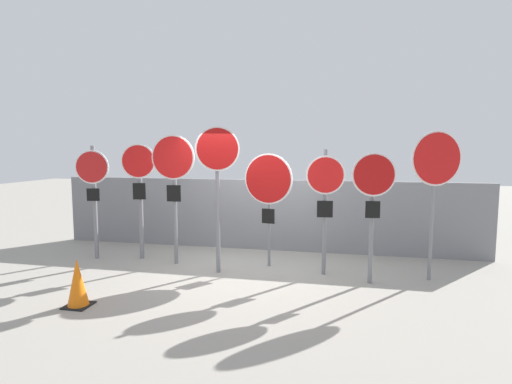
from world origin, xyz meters
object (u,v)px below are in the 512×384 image
Objects in this scene: stop_sign_5 at (325,190)px; stop_sign_7 at (436,168)px; stop_sign_0 at (93,183)px; stop_sign_4 at (268,184)px; stop_sign_6 at (373,192)px; stop_sign_2 at (174,171)px; traffic_cone_0 at (78,283)px; stop_sign_1 at (139,181)px; stop_sign_3 at (218,168)px.

stop_sign_7 is (1.79, 0.04, 0.39)m from stop_sign_5.
stop_sign_0 is at bearing 155.97° from stop_sign_7.
stop_sign_4 is 1.94m from stop_sign_6.
stop_sign_0 is 1.76m from stop_sign_2.
stop_sign_5 is at bearing 32.73° from traffic_cone_0.
stop_sign_3 is at bearing -29.34° from stop_sign_1.
stop_sign_0 is 1.06× the size of stop_sign_6.
stop_sign_0 is at bearing 176.42° from stop_sign_2.
stop_sign_1 is at bearing 162.54° from stop_sign_2.
stop_sign_2 is 3.61× the size of traffic_cone_0.
stop_sign_0 is 0.98× the size of stop_sign_1.
stop_sign_5 reaches higher than traffic_cone_0.
stop_sign_0 is 5.39m from stop_sign_6.
stop_sign_4 is 2.88m from stop_sign_7.
stop_sign_7 reaches higher than stop_sign_4.
stop_sign_6 is at bearing -6.60° from stop_sign_4.
stop_sign_4 is 0.99× the size of stop_sign_6.
stop_sign_3 is at bearing 161.39° from stop_sign_7.
stop_sign_0 is 2.77m from stop_sign_3.
stop_sign_4 is at bearing 153.15° from stop_sign_6.
stop_sign_7 is at bearing -5.08° from stop_sign_5.
stop_sign_3 is at bearing -21.79° from stop_sign_2.
stop_sign_2 is at bearing -26.97° from stop_sign_1.
stop_sign_1 is at bearing 141.56° from stop_sign_3.
stop_sign_6 reaches higher than stop_sign_4.
stop_sign_2 is (0.83, -0.22, 0.23)m from stop_sign_1.
stop_sign_3 reaches higher than stop_sign_6.
stop_sign_2 is at bearing -161.57° from stop_sign_4.
stop_sign_0 reaches higher than stop_sign_6.
stop_sign_7 is at bearing 11.31° from stop_sign_6.
stop_sign_2 is 0.99× the size of stop_sign_7.
stop_sign_7 is 5.83m from traffic_cone_0.
stop_sign_1 reaches higher than stop_sign_6.
stop_sign_5 is at bearing -16.69° from stop_sign_1.
stop_sign_2 is at bearing 156.15° from stop_sign_7.
stop_sign_2 reaches higher than stop_sign_5.
stop_sign_3 is 1.03m from stop_sign_4.
stop_sign_1 is 1.05× the size of stop_sign_5.
stop_sign_1 is at bearing 97.39° from traffic_cone_0.
stop_sign_1 is 0.92× the size of stop_sign_7.
stop_sign_0 is 0.88× the size of stop_sign_3.
stop_sign_6 is 0.86× the size of stop_sign_7.
stop_sign_3 reaches higher than traffic_cone_0.
stop_sign_5 is 1.84m from stop_sign_7.
traffic_cone_0 is (-5.16, -2.20, -1.57)m from stop_sign_7.
stop_sign_3 is (0.98, -0.35, 0.08)m from stop_sign_2.
stop_sign_0 is 4.60m from stop_sign_5.
stop_sign_3 is at bearing 51.82° from traffic_cone_0.
stop_sign_7 is at bearing -16.31° from stop_sign_3.
stop_sign_0 is at bearing 118.34° from traffic_cone_0.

